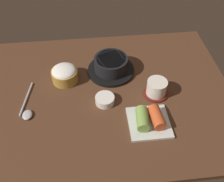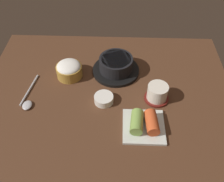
{
  "view_description": "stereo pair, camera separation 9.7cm",
  "coord_description": "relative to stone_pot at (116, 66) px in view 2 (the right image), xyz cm",
  "views": [
    {
      "loc": [
        -5.25,
        -68.13,
        75.5
      ],
      "look_at": [
        2.0,
        -2.0,
        5.0
      ],
      "focal_mm": 40.68,
      "sensor_mm": 36.0,
      "label": 1
    },
    {
      "loc": [
        4.42,
        -68.48,
        75.5
      ],
      "look_at": [
        2.0,
        -2.0,
        5.0
      ],
      "focal_mm": 40.68,
      "sensor_mm": 36.0,
      "label": 2
    }
  ],
  "objects": [
    {
      "name": "dining_table",
      "position": [
        -3.13,
        -12.4,
        -4.34
      ],
      "size": [
        100.0,
        76.0,
        2.0
      ],
      "primitive_type": "cube",
      "color": "#4C2D1C",
      "rests_on": "ground"
    },
    {
      "name": "stone_pot",
      "position": [
        0.0,
        0.0,
        0.0
      ],
      "size": [
        19.81,
        19.81,
        7.22
      ],
      "color": "black",
      "rests_on": "dining_table"
    },
    {
      "name": "rice_bowl",
      "position": [
        -19.3,
        -3.2,
        0.15
      ],
      "size": [
        10.68,
        10.68,
        6.9
      ],
      "color": "#B78C38",
      "rests_on": "dining_table"
    },
    {
      "name": "tea_cup_with_saucer",
      "position": [
        16.04,
        -15.07,
        -0.01
      ],
      "size": [
        9.44,
        9.44,
        6.74
      ],
      "color": "maroon",
      "rests_on": "dining_table"
    },
    {
      "name": "banchan_cup_center",
      "position": [
        -4.16,
        -17.18,
        -1.76
      ],
      "size": [
        7.31,
        7.31,
        2.92
      ],
      "color": "white",
      "rests_on": "dining_table"
    },
    {
      "name": "kimchi_plate",
      "position": [
        10.45,
        -28.76,
        -1.23
      ],
      "size": [
        14.57,
        14.57,
        5.32
      ],
      "color": "silver",
      "rests_on": "dining_table"
    },
    {
      "name": "spoon",
      "position": [
        -33.25,
        -17.92,
        -2.73
      ],
      "size": [
        4.97,
        19.01,
        1.35
      ],
      "color": "#B7B7BC",
      "rests_on": "dining_table"
    }
  ]
}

